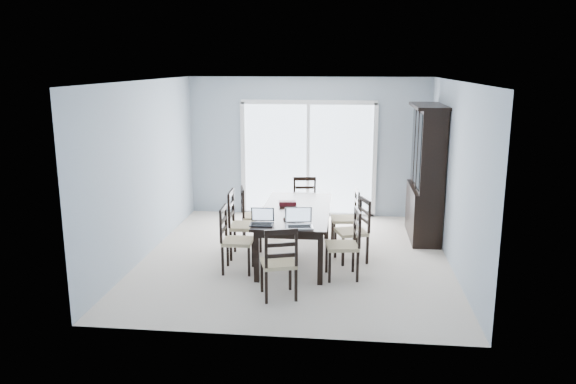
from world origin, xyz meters
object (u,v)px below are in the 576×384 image
Objects in this scene: china_hutch at (426,174)px; chair_left_mid at (239,217)px; chair_left_near at (231,232)px; laptop_dark at (262,221)px; chair_right_far at (350,211)px; cell_phone at (299,224)px; laptop_silver at (299,223)px; chair_left_far at (249,209)px; dining_table at (296,214)px; hot_tub at (267,179)px; chair_end_far at (305,198)px; chair_end_near at (280,256)px; chair_right_near at (349,236)px; chair_right_mid at (358,223)px; game_box at (288,203)px.

china_hutch is 3.17m from chair_left_mid.
chair_left_near reaches higher than laptop_dark.
chair_left_mid reaches higher than laptop_dark.
chair_left_mid is 1.80m from chair_right_far.
laptop_dark is 0.49m from cell_phone.
cell_phone is (-0.69, -1.48, 0.20)m from chair_right_far.
laptop_dark is 0.51m from laptop_silver.
chair_left_near is 1.03× the size of chair_left_far.
chair_left_far is at bearing 139.50° from dining_table.
chair_right_far is at bearing 110.52° from chair_left_mid.
hot_tub reaches higher than cell_phone.
china_hutch reaches higher than chair_end_far.
chair_end_near is at bearing -71.82° from cell_phone.
laptop_silver is at bearing -76.54° from hot_tub.
laptop_silver is 3.23× the size of cell_phone.
chair_right_near is 0.73m from laptop_silver.
chair_end_near is (-0.96, -1.52, -0.00)m from chair_right_mid.
chair_right_far is at bearing -155.34° from china_hutch.
chair_left_far is 0.97× the size of chair_end_near.
chair_end_far reaches higher than chair_left_far.
china_hutch reaches higher than chair_right_far.
hot_tub reaches higher than game_box.
chair_right_near is at bearing 37.48° from cell_phone.
chair_right_near reaches higher than chair_left_near.
cell_phone is at bearing 80.00° from chair_left_near.
chair_right_near is at bearing 102.13° from chair_end_far.
dining_table is 1.06m from chair_right_near.
chair_end_far is (0.06, 3.03, -0.01)m from chair_end_near.
chair_left_far is (-0.82, 0.70, -0.12)m from dining_table.
hot_tub is at bearing 168.26° from chair_left_far.
dining_table is 2.10× the size of chair_right_far.
china_hutch is 2.10× the size of chair_right_far.
chair_right_far is (1.64, 1.33, -0.01)m from chair_left_near.
chair_right_far is 3.45m from hot_tub.
chair_left_far is 0.98× the size of chair_end_far.
china_hutch is 8.58× the size of game_box.
chair_left_near reaches higher than game_box.
chair_left_mid reaches higher than chair_right_far.
chair_right_mid is 1.03× the size of chair_right_far.
hot_tub is (-0.92, 5.19, -0.12)m from chair_end_near.
hot_tub is (-1.10, 4.59, -0.36)m from laptop_silver.
chair_right_mid is 1.75m from chair_end_far.
game_box is (-0.16, -1.28, 0.22)m from chair_end_far.
chair_left_near is 0.62m from chair_left_mid.
chair_end_near is at bearing 129.00° from chair_right_mid.
chair_right_mid is 2.75× the size of laptop_silver.
laptop_dark is at bearing 26.18° from chair_left_mid.
chair_left_near is 0.98× the size of chair_right_near.
chair_end_far reaches higher than laptop_dark.
chair_right_far is at bearing 75.14° from chair_left_far.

